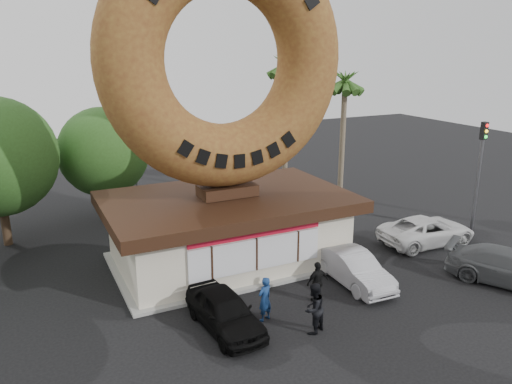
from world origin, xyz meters
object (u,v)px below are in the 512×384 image
object	(u,v)px
person_left	(265,299)
car_white	(427,230)
giant_donut	(225,60)
street_lamp	(136,139)
traffic_signal	(480,163)
person_right	(318,282)
car_black	(225,311)
person_center	(314,308)
donut_shop	(228,227)
car_grey	(509,267)
car_silver	(354,268)

from	to	relation	value
person_left	car_white	xyz separation A→B (m)	(11.03, 3.10, -0.15)
giant_donut	street_lamp	distance (m)	11.28
traffic_signal	person_right	size ratio (longest dim) A/B	3.58
person_right	car_black	world-z (taller)	person_right
person_left	person_center	bearing A→B (deg)	107.89
donut_shop	car_grey	distance (m)	12.52
person_center	car_grey	xyz separation A→B (m)	(9.69, -0.42, -0.20)
car_silver	car_white	world-z (taller)	car_white
car_silver	car_black	bearing A→B (deg)	-170.53
person_center	person_right	world-z (taller)	person_center
street_lamp	person_right	distance (m)	15.98
traffic_signal	car_silver	world-z (taller)	traffic_signal
traffic_signal	person_center	world-z (taller)	traffic_signal
street_lamp	car_black	world-z (taller)	street_lamp
car_silver	car_grey	bearing A→B (deg)	-24.51
street_lamp	car_grey	bearing A→B (deg)	-55.76
donut_shop	person_left	xyz separation A→B (m)	(-0.85, -5.51, -0.89)
car_black	car_grey	size ratio (longest dim) A/B	0.80
donut_shop	person_center	distance (m)	7.07
car_black	car_grey	world-z (taller)	car_grey
donut_shop	person_center	size ratio (longest dim) A/B	5.89
car_black	car_grey	xyz separation A→B (m)	(12.44, -2.03, 0.04)
person_right	person_left	bearing A→B (deg)	5.09
person_left	car_grey	distance (m)	11.04
donut_shop	giant_donut	distance (m)	7.58
car_silver	car_white	xyz separation A→B (m)	(6.20, 2.09, 0.01)
traffic_signal	person_left	bearing A→B (deg)	-166.68
donut_shop	traffic_signal	world-z (taller)	traffic_signal
giant_donut	person_center	distance (m)	10.96
giant_donut	person_center	world-z (taller)	giant_donut
giant_donut	person_center	size ratio (longest dim) A/B	5.84
donut_shop	person_center	xyz separation A→B (m)	(0.34, -7.02, -0.82)
car_grey	car_white	bearing A→B (deg)	57.51
giant_donut	car_silver	xyz separation A→B (m)	(3.98, -4.51, -8.64)
giant_donut	car_black	distance (m)	10.48
giant_donut	street_lamp	xyz separation A→B (m)	(-1.86, 10.00, -4.87)
person_right	car_silver	world-z (taller)	person_right
car_silver	person_center	bearing A→B (deg)	-143.94
car_grey	traffic_signal	bearing A→B (deg)	23.21
person_left	person_center	world-z (taller)	person_center
donut_shop	car_grey	xyz separation A→B (m)	(10.02, -7.43, -1.01)
traffic_signal	person_left	distance (m)	15.55
car_black	car_white	xyz separation A→B (m)	(12.61, 3.00, 0.01)
traffic_signal	person_center	bearing A→B (deg)	-159.81
car_black	car_silver	world-z (taller)	car_silver
car_black	car_silver	xyz separation A→B (m)	(6.40, 0.91, 0.00)
giant_donut	car_silver	bearing A→B (deg)	-48.57
street_lamp	person_center	world-z (taller)	street_lamp
person_left	car_silver	bearing A→B (deg)	171.54
person_center	person_right	bearing A→B (deg)	-150.98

